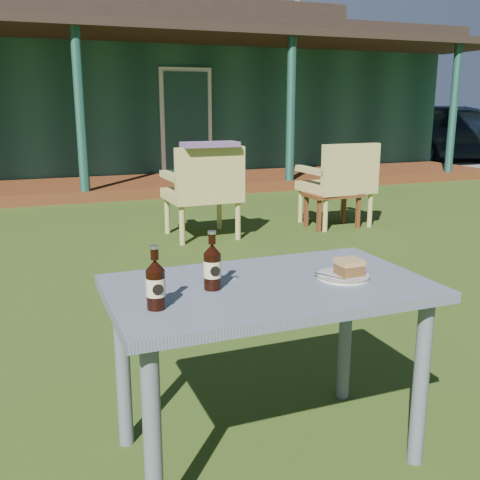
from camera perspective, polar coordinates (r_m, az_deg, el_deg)
name	(u,v)px	position (r m, az deg, el deg)	size (l,w,h in m)	color
ground	(169,317)	(3.80, -7.22, -7.73)	(80.00, 80.00, 0.00)	#334916
pavilion	(56,93)	(12.86, -18.16, 14.04)	(15.80, 8.30, 3.45)	#194337
gravel_strip	(470,156)	(16.52, 22.33, 7.91)	(9.00, 6.00, 0.02)	gray
tree_mid	(119,9)	(22.52, -12.18, 22.00)	(0.28, 0.28, 9.50)	brown
car_near	(454,132)	(14.72, 20.93, 10.23)	(1.70, 4.23, 1.44)	black
cafe_table	(269,309)	(2.16, 2.92, -6.97)	(1.20, 0.70, 0.72)	slate
plate	(343,276)	(2.22, 10.42, -3.61)	(0.20, 0.20, 0.01)	silver
cake_slice	(349,267)	(2.21, 11.05, -2.68)	(0.09, 0.09, 0.06)	brown
fork	(330,277)	(2.18, 9.11, -3.68)	(0.01, 0.14, 0.00)	silver
cola_bottle_near	(212,266)	(2.03, -2.83, -2.67)	(0.06, 0.07, 0.22)	black
cola_bottle_far	(156,284)	(1.86, -8.57, -4.42)	(0.06, 0.07, 0.22)	black
bottle_cap	(235,278)	(2.18, -0.51, -3.84)	(0.03, 0.03, 0.01)	silver
armchair_left	(204,187)	(5.82, -3.66, 5.40)	(0.73, 0.68, 0.97)	tan
armchair_right	(340,180)	(6.51, 10.16, 6.03)	(0.73, 0.69, 0.95)	tan
floral_throw	(210,144)	(5.59, -3.07, 9.68)	(0.56, 0.24, 0.05)	#704F7D
side_table	(332,198)	(6.45, 9.37, 4.24)	(0.60, 0.40, 0.40)	#5E2F16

